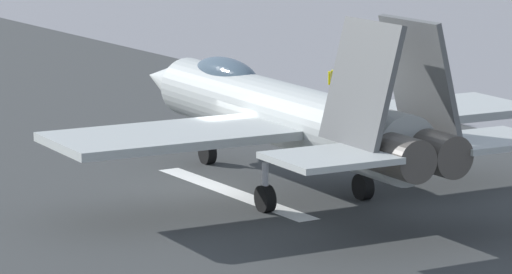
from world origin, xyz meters
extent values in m
plane|color=slate|center=(0.00, 0.00, 0.00)|extent=(400.00, 400.00, 0.00)
cube|color=#363838|center=(0.00, 0.00, 0.01)|extent=(240.00, 26.00, 0.02)
cube|color=white|center=(-0.47, 0.00, 0.02)|extent=(8.00, 0.70, 0.00)
cylinder|color=#A9AEAC|center=(-1.22, -1.23, 2.33)|extent=(12.74, 2.52, 1.87)
cone|color=#A9AEAC|center=(6.56, -1.63, 2.33)|extent=(3.00, 1.73, 1.59)
ellipsoid|color=#3F5160|center=(2.35, -1.41, 3.03)|extent=(3.65, 1.28, 1.10)
cylinder|color=#47423D|center=(-7.67, -0.35, 2.33)|extent=(2.25, 1.21, 1.10)
cylinder|color=#47423D|center=(-7.73, -1.44, 2.33)|extent=(2.25, 1.21, 1.10)
cube|color=#A9AEAC|center=(-2.00, 2.96, 2.23)|extent=(3.73, 6.59, 0.24)
cube|color=#A9AEAC|center=(-2.43, -5.32, 2.23)|extent=(3.73, 6.59, 0.24)
cube|color=#A9AEAC|center=(-7.58, 1.50, 2.43)|extent=(2.54, 2.92, 0.16)
cube|color=#A9AEAC|center=(-7.83, -3.29, 2.43)|extent=(2.54, 2.92, 0.16)
cube|color=#565859|center=(-6.68, -0.05, 4.03)|extent=(2.65, 1.08, 3.14)
cube|color=#565859|center=(-6.78, -1.84, 4.03)|extent=(2.65, 1.08, 3.14)
cylinder|color=silver|center=(3.65, -1.48, 0.70)|extent=(0.18, 0.18, 1.40)
cylinder|color=black|center=(3.65, -1.48, 0.38)|extent=(0.77, 0.34, 0.76)
cylinder|color=silver|center=(-2.93, 0.46, 0.70)|extent=(0.18, 0.18, 1.40)
cylinder|color=black|center=(-2.93, 0.46, 0.38)|extent=(0.77, 0.34, 0.76)
cylinder|color=silver|center=(-3.10, -2.74, 0.70)|extent=(0.18, 0.18, 1.40)
cylinder|color=black|center=(-3.10, -2.74, 0.38)|extent=(0.77, 0.34, 0.76)
cube|color=#1E2338|center=(11.43, -11.89, 0.42)|extent=(0.24, 0.36, 0.85)
cube|color=yellow|center=(11.43, -11.89, 1.05)|extent=(0.50, 0.51, 0.57)
sphere|color=tan|center=(11.43, -11.89, 1.49)|extent=(0.22, 0.22, 0.22)
cylinder|color=yellow|center=(11.63, -11.67, 1.01)|extent=(0.10, 0.10, 0.54)
cylinder|color=yellow|center=(11.22, -12.12, 1.01)|extent=(0.10, 0.10, 0.54)
cone|color=orange|center=(5.23, -12.81, 0.28)|extent=(0.44, 0.44, 0.55)
camera|label=1|loc=(-36.76, 21.65, 9.54)|focal=104.35mm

